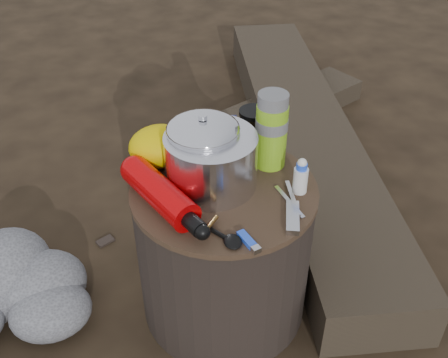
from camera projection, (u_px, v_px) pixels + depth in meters
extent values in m
plane|color=black|center=(224.00, 302.00, 1.67)|extent=(60.00, 60.00, 0.00)
cylinder|color=black|center=(224.00, 250.00, 1.54)|extent=(0.49, 0.49, 0.45)
cube|color=#30281D|center=(302.00, 134.00, 2.29)|extent=(0.67, 2.09, 0.17)
cube|color=#30281D|center=(259.00, 120.00, 2.46)|extent=(1.17, 0.69, 0.10)
cylinder|color=silver|center=(211.00, 161.00, 1.37)|extent=(0.24, 0.24, 0.14)
cylinder|color=silver|center=(204.00, 149.00, 1.38)|extent=(0.18, 0.18, 0.18)
cylinder|color=#7EBB1C|center=(271.00, 131.00, 1.43)|extent=(0.08, 0.08, 0.21)
cylinder|color=black|center=(254.00, 130.00, 1.52)|extent=(0.08, 0.08, 0.12)
ellipsoid|color=#E9C700|center=(159.00, 146.00, 1.46)|extent=(0.17, 0.14, 0.11)
cube|color=#121448|center=(219.00, 137.00, 1.48)|extent=(0.10, 0.04, 0.12)
cube|color=blue|center=(247.00, 239.00, 1.24)|extent=(0.04, 0.08, 0.01)
cube|color=silver|center=(293.00, 218.00, 1.30)|extent=(0.07, 0.12, 0.02)
cylinder|color=silver|center=(301.00, 177.00, 1.36)|extent=(0.04, 0.04, 0.09)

